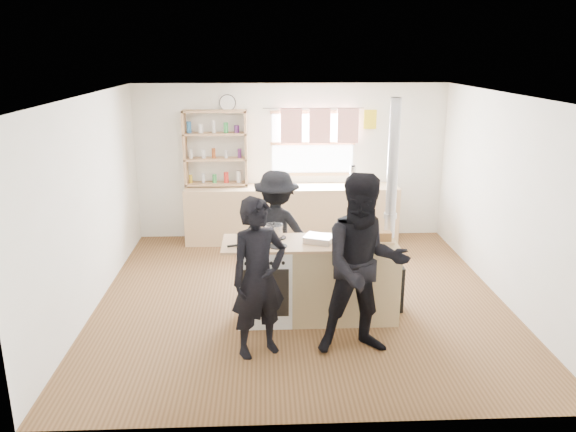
# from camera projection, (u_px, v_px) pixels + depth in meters

# --- Properties ---
(ground) EXTENTS (5.00, 5.00, 0.01)m
(ground) POSITION_uv_depth(u_px,v_px,m) (301.00, 297.00, 7.08)
(ground) COLOR brown
(ground) RESTS_ON ground
(back_counter) EXTENTS (3.40, 0.55, 0.90)m
(back_counter) POSITION_uv_depth(u_px,v_px,m) (292.00, 214.00, 9.07)
(back_counter) COLOR tan
(back_counter) RESTS_ON ground
(shelving_unit) EXTENTS (1.00, 0.28, 1.20)m
(shelving_unit) POSITION_uv_depth(u_px,v_px,m) (216.00, 148.00, 8.84)
(shelving_unit) COLOR tan
(shelving_unit) RESTS_ON back_counter
(thermos) EXTENTS (0.10, 0.10, 0.32)m
(thermos) POSITION_uv_depth(u_px,v_px,m) (353.00, 176.00, 8.94)
(thermos) COLOR silver
(thermos) RESTS_ON back_counter
(cooking_island) EXTENTS (1.97, 0.64, 0.93)m
(cooking_island) POSITION_uv_depth(u_px,v_px,m) (317.00, 280.00, 6.42)
(cooking_island) COLOR white
(cooking_island) RESTS_ON ground
(skillet_greens) EXTENTS (0.37, 0.37, 0.05)m
(skillet_greens) POSITION_uv_depth(u_px,v_px,m) (256.00, 243.00, 6.17)
(skillet_greens) COLOR black
(skillet_greens) RESTS_ON cooking_island
(roast_tray) EXTENTS (0.37, 0.34, 0.08)m
(roast_tray) POSITION_uv_depth(u_px,v_px,m) (319.00, 239.00, 6.26)
(roast_tray) COLOR silver
(roast_tray) RESTS_ON cooking_island
(stockpot_stove) EXTENTS (0.21, 0.21, 0.18)m
(stockpot_stove) POSITION_uv_depth(u_px,v_px,m) (274.00, 231.00, 6.41)
(stockpot_stove) COLOR silver
(stockpot_stove) RESTS_ON cooking_island
(stockpot_counter) EXTENTS (0.25, 0.25, 0.19)m
(stockpot_counter) POSITION_uv_depth(u_px,v_px,m) (362.00, 233.00, 6.29)
(stockpot_counter) COLOR #B7B7BA
(stockpot_counter) RESTS_ON cooking_island
(bread_board) EXTENTS (0.29, 0.21, 0.12)m
(bread_board) POSITION_uv_depth(u_px,v_px,m) (381.00, 238.00, 6.26)
(bread_board) COLOR tan
(bread_board) RESTS_ON cooking_island
(flue_heater) EXTENTS (0.35, 0.35, 2.50)m
(flue_heater) POSITION_uv_depth(u_px,v_px,m) (388.00, 258.00, 6.62)
(flue_heater) COLOR black
(flue_heater) RESTS_ON ground
(person_near_left) EXTENTS (0.71, 0.62, 1.65)m
(person_near_left) POSITION_uv_depth(u_px,v_px,m) (259.00, 278.00, 5.56)
(person_near_left) COLOR black
(person_near_left) RESTS_ON ground
(person_near_right) EXTENTS (0.95, 0.76, 1.87)m
(person_near_right) POSITION_uv_depth(u_px,v_px,m) (364.00, 266.00, 5.56)
(person_near_right) COLOR black
(person_near_right) RESTS_ON ground
(person_far) EXTENTS (1.14, 0.86, 1.57)m
(person_far) POSITION_uv_depth(u_px,v_px,m) (277.00, 232.00, 7.11)
(person_far) COLOR black
(person_far) RESTS_ON ground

